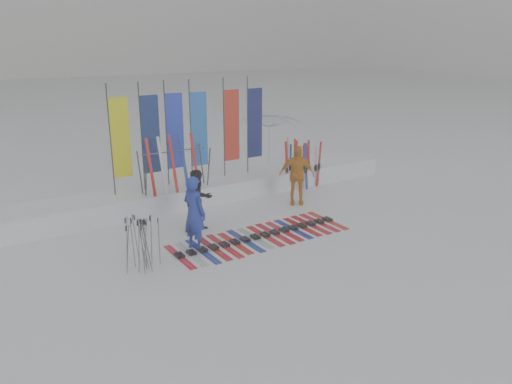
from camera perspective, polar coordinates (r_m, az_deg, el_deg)
ground at (r=12.44m, az=3.21°, el=-6.40°), size 120.00×120.00×0.00m
snow_bank at (r=16.05m, az=-6.38°, el=0.18°), size 14.00×1.60×0.60m
person_blue at (r=12.14m, az=-7.05°, el=-2.41°), size 0.63×0.78×1.85m
person_black at (r=13.33m, az=-6.59°, el=-0.98°), size 0.87×0.70×1.68m
person_yellow at (r=15.44m, az=4.66°, el=1.97°), size 1.17×0.95×1.86m
tent_canopy at (r=18.51m, az=1.54°, el=5.45°), size 3.21×3.25×2.40m
ski_row at (r=13.04m, az=0.49°, el=-5.06°), size 4.74×1.69×0.07m
pole_cluster at (r=11.43m, az=-12.92°, el=-5.78°), size 0.84×0.86×1.24m
feather_flags at (r=15.63m, az=-7.53°, el=7.01°), size 5.18×0.19×3.20m
ski_rack at (r=15.01m, az=-9.26°, el=3.15°), size 2.04×0.80×1.23m
upright_skis at (r=17.36m, az=5.15°, el=3.16°), size 1.30×1.13×1.69m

